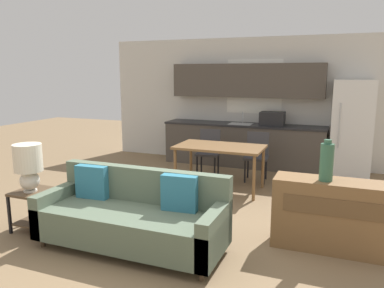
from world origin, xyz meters
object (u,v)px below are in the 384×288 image
object	(u,v)px
side_table	(36,204)
dining_chair_far_right	(257,154)
refrigerator	(352,129)
couch	(134,217)
dining_table	(220,150)
dining_chair_far_left	(209,150)
credenza	(332,215)
table_lamp	(28,164)
vase	(327,162)

from	to	relation	value
side_table	dining_chair_far_right	distance (m)	3.87
refrigerator	couch	size ratio (longest dim) A/B	0.86
couch	side_table	distance (m)	1.38
dining_table	side_table	xyz separation A→B (m)	(-1.63, -2.46, -0.34)
dining_chair_far_right	dining_chair_far_left	bearing A→B (deg)	175.71
refrigerator	dining_table	size ratio (longest dim) A/B	1.26
side_table	dining_chair_far_left	distance (m)	3.45
couch	refrigerator	bearing A→B (deg)	61.06
credenza	dining_chair_far_left	world-z (taller)	dining_chair_far_left
table_lamp	credenza	bearing A→B (deg)	13.55
side_table	table_lamp	xyz separation A→B (m)	(-0.03, -0.03, 0.52)
dining_table	dining_chair_far_left	xyz separation A→B (m)	(-0.47, 0.79, -0.19)
dining_table	credenza	distance (m)	2.48
couch	table_lamp	size ratio (longest dim) A/B	3.57
side_table	vase	xyz separation A→B (m)	(3.37, 0.77, 0.67)
side_table	table_lamp	size ratio (longest dim) A/B	0.86
couch	dining_chair_far_right	world-z (taller)	dining_chair_far_right
dining_chair_far_left	credenza	bearing A→B (deg)	-53.26
dining_chair_far_right	vase	bearing A→B (deg)	-67.28
credenza	dining_chair_far_right	world-z (taller)	dining_chair_far_right
dining_chair_far_left	dining_chair_far_right	bearing A→B (deg)	-6.39
vase	dining_chair_far_left	distance (m)	3.36
dining_table	credenza	xyz separation A→B (m)	(1.83, -1.65, -0.29)
side_table	credenza	bearing A→B (deg)	13.14
refrigerator	side_table	distance (m)	5.64
credenza	dining_chair_far_right	xyz separation A→B (m)	(-1.37, 2.44, 0.10)
table_lamp	credenza	xyz separation A→B (m)	(3.49, 0.84, -0.46)
vase	dining_chair_far_right	xyz separation A→B (m)	(-1.28, 2.48, -0.51)
refrigerator	dining_chair_far_left	distance (m)	2.74
refrigerator	side_table	xyz separation A→B (m)	(-3.69, -4.23, -0.57)
refrigerator	dining_chair_far_right	size ratio (longest dim) A/B	2.07
side_table	dining_chair_far_right	bearing A→B (deg)	57.26
credenza	dining_chair_far_left	distance (m)	3.36
table_lamp	credenza	size ratio (longest dim) A/B	0.47
vase	refrigerator	bearing A→B (deg)	84.75
refrigerator	dining_chair_far_left	size ratio (longest dim) A/B	2.07
side_table	dining_chair_far_left	bearing A→B (deg)	70.35
dining_table	table_lamp	xyz separation A→B (m)	(-1.66, -2.49, 0.17)
refrigerator	credenza	xyz separation A→B (m)	(-0.22, -3.42, -0.52)
couch	table_lamp	bearing A→B (deg)	-176.44
table_lamp	dining_chair_far_right	bearing A→B (deg)	57.15
refrigerator	side_table	bearing A→B (deg)	-131.08
side_table	refrigerator	bearing A→B (deg)	48.92
dining_table	dining_chair_far_left	world-z (taller)	dining_chair_far_left
couch	side_table	bearing A→B (deg)	-177.78
dining_table	couch	world-z (taller)	couch
side_table	dining_table	bearing A→B (deg)	56.39
refrigerator	dining_chair_far_right	xyz separation A→B (m)	(-1.59, -0.98, -0.42)
dining_chair_far_right	credenza	bearing A→B (deg)	-65.19
table_lamp	vase	world-z (taller)	vase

